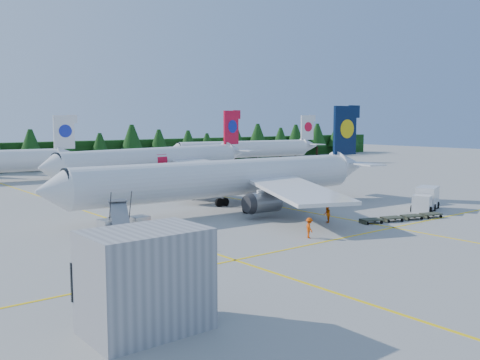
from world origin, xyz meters
TOP-DOWN VIEW (x-y plane):
  - ground at (0.00, 0.00)m, footprint 320.00×320.00m
  - taxi_stripe_a at (-14.00, 20.00)m, footprint 0.25×120.00m
  - taxi_stripe_b at (6.00, 20.00)m, footprint 0.25×120.00m
  - taxi_stripe_cross at (0.00, -6.00)m, footprint 80.00×0.25m
  - treeline_hedge at (0.00, 82.00)m, footprint 220.00×4.00m
  - terminal_building at (-26.00, -14.00)m, footprint 6.00×4.00m
  - airliner_navy at (-1.84, 12.55)m, footprint 43.39×35.63m
  - airliner_red at (6.57, 43.47)m, footprint 43.04×35.10m
  - airliner_far_right at (43.00, 64.31)m, footprint 41.29×9.53m
  - airstairs at (-18.64, 3.43)m, footprint 4.43×6.01m
  - service_truck at (17.81, -2.10)m, footprint 6.00×3.93m
  - dolly_train at (10.07, -4.20)m, footprint 10.33×3.92m
  - uld_pair at (-17.45, 5.57)m, footprint 5.21×2.13m
  - crew_a at (-13.41, 2.97)m, footprint 0.67×0.54m
  - crew_b at (2.79, -0.11)m, footprint 1.14×1.11m
  - crew_c at (-3.96, -4.09)m, footprint 0.81×0.92m

SIDE VIEW (x-z plane):
  - ground at x=0.00m, z-range 0.00..0.00m
  - taxi_stripe_a at x=-14.00m, z-range 0.00..0.01m
  - taxi_stripe_b at x=6.00m, z-range 0.00..0.01m
  - taxi_stripe_cross at x=0.00m, z-range 0.00..0.01m
  - dolly_train at x=10.07m, z-range 0.34..0.47m
  - airstairs at x=-18.64m, z-range -1.01..2.56m
  - crew_a at x=-13.41m, z-range 0.00..1.61m
  - crew_b at x=2.79m, z-range 0.00..1.85m
  - crew_c at x=-3.96m, z-range 0.00..1.87m
  - uld_pair at x=-17.45m, z-range 0.30..1.99m
  - service_truck at x=17.81m, z-range -0.01..2.71m
  - terminal_building at x=-26.00m, z-range 0.00..5.20m
  - treeline_hedge at x=0.00m, z-range 0.00..6.00m
  - airliner_far_right at x=43.00m, z-range -2.25..9.80m
  - airliner_navy at x=-1.84m, z-range -2.51..10.10m
  - airliner_red at x=6.57m, z-range -2.52..10.10m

